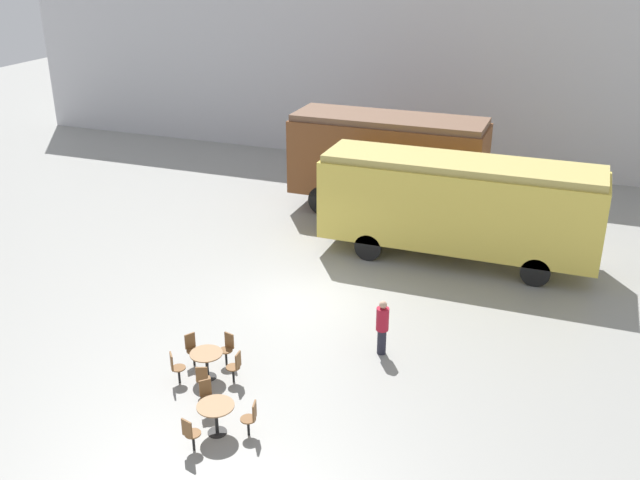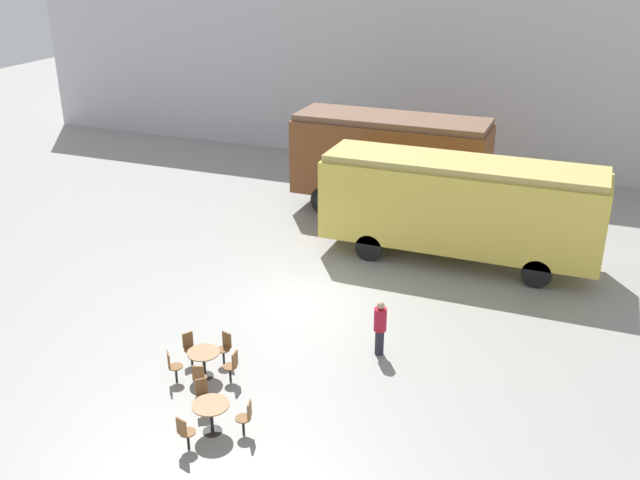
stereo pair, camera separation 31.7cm
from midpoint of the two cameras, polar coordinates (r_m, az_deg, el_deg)
name	(u,v)px [view 2 (the right image)]	position (r m, az deg, el deg)	size (l,w,h in m)	color
ground_plane	(308,299)	(22.08, -0.53, -4.78)	(80.00, 80.00, 0.00)	gray
backdrop_wall	(432,72)	(34.57, 9.23, 13.16)	(44.00, 0.15, 9.00)	silver
passenger_coach_wooden	(391,157)	(28.32, 5.98, 6.64)	(7.57, 2.59, 3.95)	brown
passenger_coach_vintage	(460,204)	(24.38, 11.49, 2.86)	(9.29, 2.45, 3.57)	#E0C64C
cafe_table_near	(211,410)	(16.52, -8.15, -13.34)	(0.85, 0.85, 0.74)	black
cafe_table_mid	(204,358)	(18.40, -8.80, -9.28)	(0.83, 0.83, 0.72)	black
cafe_chair_0	(246,416)	(16.40, -5.37, -13.83)	(0.38, 0.36, 0.87)	black
cafe_chair_1	(202,394)	(17.20, -8.85, -12.05)	(0.40, 0.40, 0.87)	black
cafe_chair_2	(185,431)	(16.14, -10.20, -14.83)	(0.37, 0.39, 0.87)	black
cafe_chair_3	(225,346)	(18.90, -7.13, -8.40)	(0.36, 0.38, 0.87)	black
cafe_chair_4	(190,346)	(19.03, -9.92, -8.35)	(0.40, 0.39, 0.87)	black
cafe_chair_5	(172,365)	(18.35, -11.23, -9.76)	(0.41, 0.40, 0.87)	black
cafe_chair_6	(199,377)	(17.78, -9.13, -10.77)	(0.38, 0.39, 0.87)	black
cafe_chair_7	(232,364)	(18.13, -6.52, -9.87)	(0.36, 0.36, 0.87)	black
visitor_person	(380,326)	(19.04, 5.30, -6.87)	(0.34, 0.34, 1.58)	#262633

